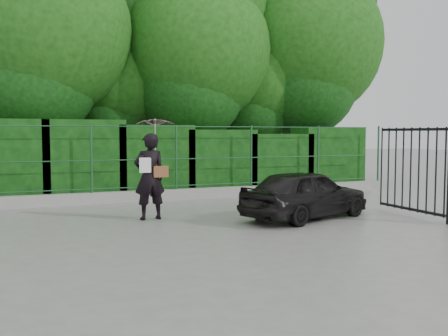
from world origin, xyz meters
name	(u,v)px	position (x,y,z in m)	size (l,w,h in m)	color
ground	(221,230)	(0.00, 0.00, 0.00)	(80.00, 80.00, 0.00)	gray
kerb	(163,195)	(0.00, 4.50, 0.15)	(14.00, 0.25, 0.30)	#9E9E99
fence	(170,157)	(0.22, 4.50, 1.20)	(14.13, 0.06, 1.80)	#1D4B29
hedge	(152,162)	(-0.05, 5.50, 1.03)	(14.20, 1.20, 2.24)	black
trees	(170,52)	(1.14, 7.74, 4.62)	(17.10, 6.15, 8.08)	black
gate	(435,165)	(4.60, -0.72, 1.19)	(0.22, 2.33, 2.36)	black
woman	(153,156)	(-0.94, 1.67, 1.37)	(0.93, 0.85, 2.21)	black
car	(306,194)	(2.20, 0.53, 0.55)	(1.29, 3.20, 1.09)	black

